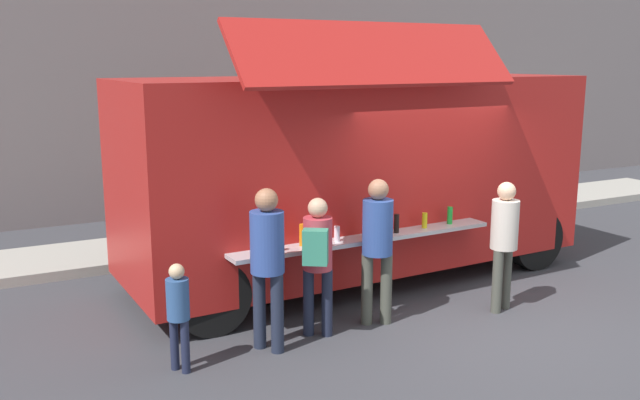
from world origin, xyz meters
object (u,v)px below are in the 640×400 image
object	(u,v)px
customer_mid_with_backpack	(317,253)
customer_rear_waiting	(267,255)
food_truck_main	(358,171)
child_near_queue	(178,308)
customer_front_ordering	(377,239)
customer_extra_browsing	(504,235)
trash_bin	(452,194)

from	to	relation	value
customer_mid_with_backpack	customer_rear_waiting	size ratio (longest dim) A/B	0.90
food_truck_main	customer_mid_with_backpack	size ratio (longest dim) A/B	4.11
food_truck_main	customer_mid_with_backpack	bearing A→B (deg)	-134.20
food_truck_main	customer_rear_waiting	world-z (taller)	food_truck_main
food_truck_main	child_near_queue	xyz separation A→B (m)	(-3.15, -1.80, -0.90)
customer_front_ordering	customer_extra_browsing	xyz separation A→B (m)	(1.63, -0.35, -0.07)
customer_rear_waiting	customer_extra_browsing	size ratio (longest dim) A/B	1.09
trash_bin	customer_front_ordering	bearing A→B (deg)	-136.96
trash_bin	child_near_queue	world-z (taller)	child_near_queue
customer_front_ordering	customer_rear_waiting	bearing A→B (deg)	116.01
trash_bin	customer_mid_with_backpack	size ratio (longest dim) A/B	0.62
customer_mid_with_backpack	customer_rear_waiting	world-z (taller)	customer_rear_waiting
child_near_queue	food_truck_main	bearing A→B (deg)	-0.31
trash_bin	customer_rear_waiting	bearing A→B (deg)	-144.48
trash_bin	customer_extra_browsing	bearing A→B (deg)	-121.12
trash_bin	customer_front_ordering	world-z (taller)	customer_front_ordering
food_truck_main	customer_rear_waiting	xyz separation A→B (m)	(-2.14, -1.73, -0.50)
customer_front_ordering	child_near_queue	size ratio (longest dim) A/B	1.55
customer_front_ordering	customer_rear_waiting	distance (m)	1.45
customer_mid_with_backpack	customer_extra_browsing	size ratio (longest dim) A/B	0.98
customer_front_ordering	customer_mid_with_backpack	world-z (taller)	customer_front_ordering
food_truck_main	child_near_queue	size ratio (longest dim) A/B	5.82
child_near_queue	customer_front_ordering	bearing A→B (deg)	-26.13
customer_mid_with_backpack	customer_front_ordering	bearing A→B (deg)	-55.05
customer_front_ordering	trash_bin	bearing A→B (deg)	-24.99
customer_extra_browsing	child_near_queue	xyz separation A→B (m)	(-4.09, 0.18, -0.31)
food_truck_main	customer_extra_browsing	distance (m)	2.27
customer_mid_with_backpack	customer_extra_browsing	bearing A→B (deg)	-64.36
trash_bin	customer_mid_with_backpack	xyz separation A→B (m)	(-5.04, -3.98, 0.48)
food_truck_main	customer_front_ordering	distance (m)	1.85
food_truck_main	customer_extra_browsing	world-z (taller)	food_truck_main
customer_front_ordering	customer_rear_waiting	size ratio (longest dim) A/B	0.98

